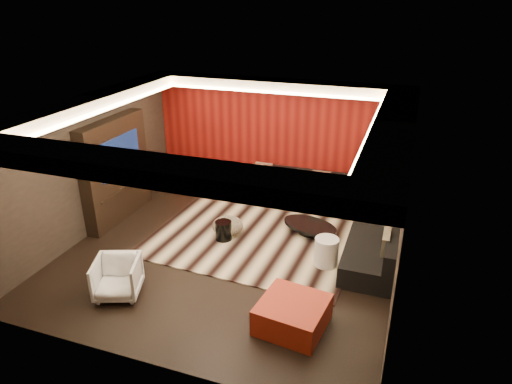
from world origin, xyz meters
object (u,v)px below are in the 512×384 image
at_px(sectional_sofa, 339,212).
at_px(white_side_table, 326,252).
at_px(orange_ottoman, 293,314).
at_px(drum_stool, 224,230).
at_px(armchair, 117,278).
at_px(coffee_table, 310,229).

bearing_deg(sectional_sofa, white_side_table, -87.96).
distance_m(orange_ottoman, sectional_sofa, 3.50).
bearing_deg(drum_stool, sectional_sofa, 35.85).
height_order(armchair, sectional_sofa, sectional_sofa).
height_order(orange_ottoman, sectional_sofa, sectional_sofa).
xyz_separation_m(drum_stool, orange_ottoman, (1.96, -2.03, -0.00)).
bearing_deg(armchair, drum_stool, 47.26).
xyz_separation_m(white_side_table, armchair, (-3.03, -1.99, 0.06)).
relative_size(drum_stool, armchair, 0.54).
bearing_deg(armchair, sectional_sofa, 31.05).
distance_m(drum_stool, white_side_table, 2.12).
xyz_separation_m(coffee_table, white_side_table, (0.54, -1.04, 0.15)).
distance_m(drum_stool, sectional_sofa, 2.52).
xyz_separation_m(coffee_table, orange_ottoman, (0.40, -2.84, 0.09)).
bearing_deg(coffee_table, armchair, -129.33).
bearing_deg(white_side_table, armchair, -146.67).
xyz_separation_m(white_side_table, orange_ottoman, (-0.14, -1.80, -0.06)).
xyz_separation_m(armchair, sectional_sofa, (2.96, 3.69, -0.06)).
bearing_deg(coffee_table, drum_stool, -152.46).
xyz_separation_m(coffee_table, armchair, (-2.49, -3.03, 0.21)).
bearing_deg(drum_stool, coffee_table, 27.54).
relative_size(coffee_table, drum_stool, 3.04).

